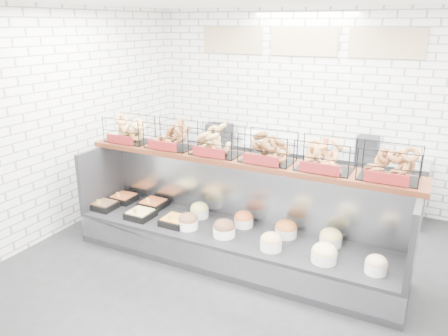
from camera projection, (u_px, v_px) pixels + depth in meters
The scene contains 5 objects.
ground at pixel (221, 272), 5.10m from camera, with size 5.50×5.50×0.00m, color black.
room_shell at pixel (245, 89), 4.96m from camera, with size 5.02×5.51×3.01m.
display_case at pixel (234, 235), 5.28m from camera, with size 4.00×0.90×1.20m.
bagel_shelf at pixel (241, 146), 5.09m from camera, with size 4.10×0.50×0.40m.
prep_counter at pixel (290, 174), 7.01m from camera, with size 4.00×0.60×1.20m.
Camera 1 is at (2.05, -3.95, 2.76)m, focal length 35.00 mm.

